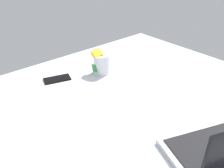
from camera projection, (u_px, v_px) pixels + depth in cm
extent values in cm
cube|color=#B7BCC6|center=(114.00, 135.00, 101.97)|extent=(180.00, 140.00, 18.00)
cube|color=#B7BABC|center=(215.00, 152.00, 80.66)|extent=(38.99, 33.17, 2.00)
cube|color=black|center=(212.00, 146.00, 81.26)|extent=(33.13, 26.14, 0.40)
cylinder|color=silver|center=(102.00, 64.00, 130.50)|extent=(9.00, 9.00, 11.00)
cube|color=#268C33|center=(98.00, 67.00, 130.56)|extent=(5.19, 5.38, 5.36)
cube|color=blue|center=(101.00, 62.00, 128.57)|extent=(6.58, 6.90, 5.46)
cube|color=yellow|center=(97.00, 54.00, 128.29)|extent=(6.50, 7.26, 6.33)
cube|color=black|center=(57.00, 79.00, 126.04)|extent=(15.36, 10.52, 0.80)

